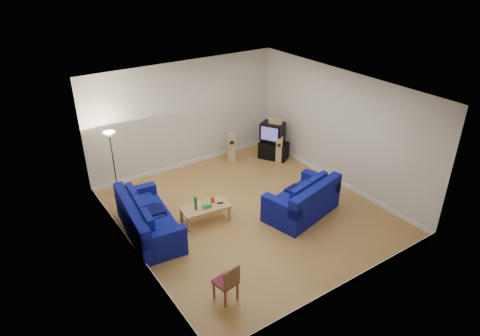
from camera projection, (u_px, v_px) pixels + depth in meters
room at (249, 158)px, 10.12m from camera, size 6.01×6.51×3.21m
sofa_three_seat at (147, 222)px, 9.89m from camera, size 1.25×2.41×0.89m
sofa_loveseat at (303, 202)px, 10.59m from camera, size 2.09×1.46×0.95m
coffee_table at (205, 208)px, 10.34m from camera, size 1.23×0.71×0.43m
bottle at (196, 203)px, 10.11m from camera, size 0.10×0.10×0.33m
tissue_box at (207, 206)px, 10.24m from camera, size 0.22×0.13×0.09m
red_canister at (213, 200)px, 10.43m from camera, size 0.12×0.12×0.14m
remote at (220, 203)px, 10.42m from camera, size 0.16×0.11×0.02m
tv_stand at (273, 150)px, 13.50m from camera, size 0.87×1.00×0.54m
av_receiver at (276, 141)px, 13.35m from camera, size 0.56×0.60×0.11m
television at (273, 131)px, 13.22m from camera, size 0.77×0.84×0.53m
centre_speaker at (276, 121)px, 13.05m from camera, size 0.36×0.41×0.14m
speaker_left at (231, 147)px, 13.21m from camera, size 0.31×0.34×0.94m
speaker_right at (279, 149)px, 13.23m from camera, size 0.30×0.30×0.81m
floor_lamp at (111, 144)px, 10.86m from camera, size 0.32×0.32×1.86m
dining_chair at (228, 282)px, 7.96m from camera, size 0.45×0.45×0.81m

